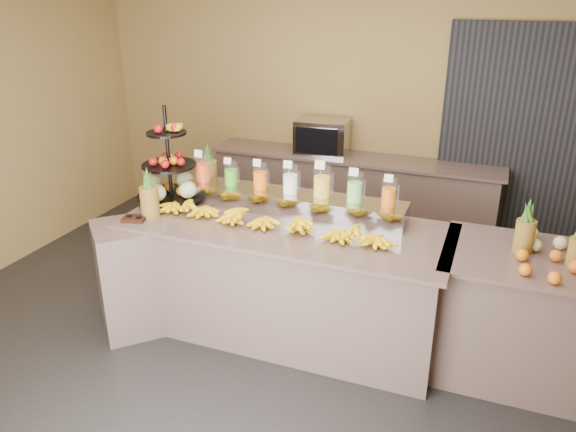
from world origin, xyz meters
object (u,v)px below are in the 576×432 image
Objects in this scene: fruit_stand at (174,178)px; oven_warmer at (322,137)px; banana_heap at (268,217)px; right_fruit_pile at (546,254)px; pitcher_tray at (290,202)px; condiment_caddy at (134,219)px.

oven_warmer is (0.69, 1.82, -0.02)m from fruit_stand.
banana_heap is 1.92m from right_fruit_pile.
pitcher_tray is at bearing 81.63° from banana_heap.
right_fruit_pile is (1.92, 0.07, 0.01)m from banana_heap.
pitcher_tray is 10.79× the size of condiment_caddy.
fruit_stand is (-0.97, -0.15, 0.13)m from pitcher_tray.
oven_warmer reaches higher than pitcher_tray.
fruit_stand reaches higher than pitcher_tray.
banana_heap is 11.16× the size of condiment_caddy.
right_fruit_pile is at bearing -46.52° from oven_warmer.
banana_heap is 0.95m from fruit_stand.
right_fruit_pile reaches higher than pitcher_tray.
condiment_caddy is at bearing -149.22° from pitcher_tray.
fruit_stand is 1.47× the size of oven_warmer.
banana_heap is 3.51× the size of oven_warmer.
oven_warmer is at bearing 80.40° from fruit_stand.
oven_warmer is at bearing 99.44° from pitcher_tray.
condiment_caddy is 0.31× the size of oven_warmer.
oven_warmer reaches higher than banana_heap.
right_fruit_pile reaches higher than condiment_caddy.
condiment_caddy is (-1.04, -0.62, -0.06)m from pitcher_tray.
right_fruit_pile is (2.91, 0.35, 0.06)m from condiment_caddy.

